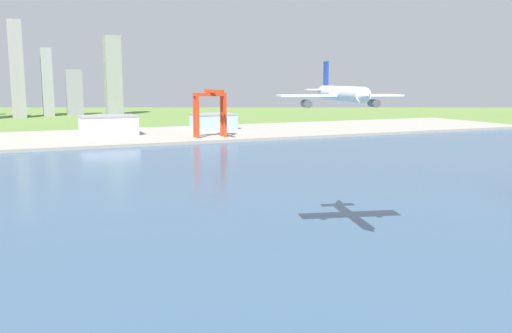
{
  "coord_description": "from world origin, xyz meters",
  "views": [
    {
      "loc": [
        -62.41,
        14.88,
        49.25
      ],
      "look_at": [
        10.17,
        181.62,
        20.45
      ],
      "focal_mm": 38.33,
      "sensor_mm": 36.0,
      "label": 1
    }
  ],
  "objects_px": {
    "warehouse_annex": "(213,121)",
    "port_crane_red": "(210,103)",
    "warehouse_main": "(108,125)",
    "airplane_landing": "(342,94)"
  },
  "relations": [
    {
      "from": "airplane_landing",
      "to": "warehouse_main",
      "type": "height_order",
      "value": "airplane_landing"
    },
    {
      "from": "port_crane_red",
      "to": "warehouse_annex",
      "type": "bearing_deg",
      "value": 69.4
    },
    {
      "from": "airplane_landing",
      "to": "port_crane_red",
      "type": "height_order",
      "value": "airplane_landing"
    },
    {
      "from": "airplane_landing",
      "to": "warehouse_annex",
      "type": "xyz_separation_m",
      "value": [
        86.67,
        366.88,
        -35.39
      ]
    },
    {
      "from": "port_crane_red",
      "to": "warehouse_main",
      "type": "xyz_separation_m",
      "value": [
        -74.34,
        55.1,
        -20.11
      ]
    },
    {
      "from": "port_crane_red",
      "to": "warehouse_main",
      "type": "relative_size",
      "value": 0.88
    },
    {
      "from": "warehouse_main",
      "to": "port_crane_red",
      "type": "bearing_deg",
      "value": -36.55
    },
    {
      "from": "warehouse_annex",
      "to": "port_crane_red",
      "type": "bearing_deg",
      "value": -110.6
    },
    {
      "from": "port_crane_red",
      "to": "warehouse_main",
      "type": "bearing_deg",
      "value": 143.45
    },
    {
      "from": "airplane_landing",
      "to": "warehouse_annex",
      "type": "distance_m",
      "value": 378.64
    }
  ]
}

